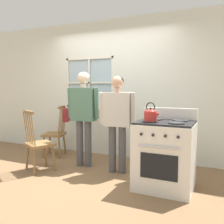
{
  "coord_description": "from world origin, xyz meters",
  "views": [
    {
      "loc": [
        2.07,
        -3.13,
        1.38
      ],
      "look_at": [
        0.47,
        0.35,
        1.0
      ],
      "focal_mm": 40.0,
      "sensor_mm": 36.0,
      "label": 1
    }
  ],
  "objects_px": {
    "person_elderly_left": "(84,110)",
    "person_teen_center": "(117,115)",
    "chair_near_wall": "(39,144)",
    "stove": "(165,154)",
    "potted_plant": "(83,104)",
    "handbag": "(66,115)",
    "chair_by_window": "(55,134)",
    "kettle": "(150,114)"
  },
  "relations": [
    {
      "from": "chair_near_wall",
      "to": "person_elderly_left",
      "type": "bearing_deg",
      "value": -108.97
    },
    {
      "from": "chair_near_wall",
      "to": "stove",
      "type": "relative_size",
      "value": 0.93
    },
    {
      "from": "person_elderly_left",
      "to": "potted_plant",
      "type": "height_order",
      "value": "person_elderly_left"
    },
    {
      "from": "chair_near_wall",
      "to": "potted_plant",
      "type": "relative_size",
      "value": 3.51
    },
    {
      "from": "chair_by_window",
      "to": "chair_near_wall",
      "type": "bearing_deg",
      "value": 1.54
    },
    {
      "from": "person_elderly_left",
      "to": "handbag",
      "type": "relative_size",
      "value": 5.34
    },
    {
      "from": "chair_by_window",
      "to": "person_elderly_left",
      "type": "xyz_separation_m",
      "value": [
        0.86,
        -0.32,
        0.55
      ]
    },
    {
      "from": "kettle",
      "to": "potted_plant",
      "type": "height_order",
      "value": "potted_plant"
    },
    {
      "from": "chair_by_window",
      "to": "stove",
      "type": "relative_size",
      "value": 0.93
    },
    {
      "from": "chair_near_wall",
      "to": "stove",
      "type": "xyz_separation_m",
      "value": [
        2.06,
        0.14,
        0.02
      ]
    },
    {
      "from": "chair_by_window",
      "to": "stove",
      "type": "distance_m",
      "value": 2.46
    },
    {
      "from": "person_elderly_left",
      "to": "stove",
      "type": "xyz_separation_m",
      "value": [
        1.5,
        -0.37,
        -0.52
      ]
    },
    {
      "from": "person_elderly_left",
      "to": "handbag",
      "type": "height_order",
      "value": "person_elderly_left"
    },
    {
      "from": "chair_by_window",
      "to": "kettle",
      "type": "xyz_separation_m",
      "value": [
        2.19,
        -0.83,
        0.58
      ]
    },
    {
      "from": "chair_near_wall",
      "to": "potted_plant",
      "type": "distance_m",
      "value": 1.41
    },
    {
      "from": "person_teen_center",
      "to": "stove",
      "type": "relative_size",
      "value": 1.44
    },
    {
      "from": "person_elderly_left",
      "to": "person_teen_center",
      "type": "bearing_deg",
      "value": -10.93
    },
    {
      "from": "chair_near_wall",
      "to": "person_elderly_left",
      "type": "distance_m",
      "value": 0.93
    },
    {
      "from": "kettle",
      "to": "handbag",
      "type": "bearing_deg",
      "value": 155.47
    },
    {
      "from": "stove",
      "to": "handbag",
      "type": "xyz_separation_m",
      "value": [
        -2.14,
        0.77,
        0.37
      ]
    },
    {
      "from": "chair_by_window",
      "to": "handbag",
      "type": "xyz_separation_m",
      "value": [
        0.22,
        0.07,
        0.39
      ]
    },
    {
      "from": "stove",
      "to": "kettle",
      "type": "height_order",
      "value": "kettle"
    },
    {
      "from": "handbag",
      "to": "person_teen_center",
      "type": "bearing_deg",
      "value": -19.17
    },
    {
      "from": "stove",
      "to": "kettle",
      "type": "distance_m",
      "value": 0.59
    },
    {
      "from": "chair_near_wall",
      "to": "potted_plant",
      "type": "xyz_separation_m",
      "value": [
        0.08,
        1.28,
        0.59
      ]
    },
    {
      "from": "kettle",
      "to": "handbag",
      "type": "relative_size",
      "value": 0.8
    },
    {
      "from": "person_teen_center",
      "to": "chair_by_window",
      "type": "bearing_deg",
      "value": 157.9
    },
    {
      "from": "person_teen_center",
      "to": "handbag",
      "type": "relative_size",
      "value": 5.07
    },
    {
      "from": "person_teen_center",
      "to": "potted_plant",
      "type": "xyz_separation_m",
      "value": [
        -1.14,
        0.82,
        0.09
      ]
    },
    {
      "from": "person_teen_center",
      "to": "stove",
      "type": "height_order",
      "value": "person_teen_center"
    },
    {
      "from": "chair_by_window",
      "to": "handbag",
      "type": "relative_size",
      "value": 3.29
    },
    {
      "from": "chair_near_wall",
      "to": "kettle",
      "type": "relative_size",
      "value": 4.09
    },
    {
      "from": "person_teen_center",
      "to": "handbag",
      "type": "height_order",
      "value": "person_teen_center"
    },
    {
      "from": "person_elderly_left",
      "to": "potted_plant",
      "type": "bearing_deg",
      "value": 116.46
    },
    {
      "from": "handbag",
      "to": "person_elderly_left",
      "type": "bearing_deg",
      "value": -31.6
    },
    {
      "from": "person_elderly_left",
      "to": "stove",
      "type": "relative_size",
      "value": 1.51
    },
    {
      "from": "chair_by_window",
      "to": "person_elderly_left",
      "type": "relative_size",
      "value": 0.62
    },
    {
      "from": "chair_near_wall",
      "to": "person_elderly_left",
      "type": "xyz_separation_m",
      "value": [
        0.56,
        0.52,
        0.55
      ]
    },
    {
      "from": "chair_near_wall",
      "to": "handbag",
      "type": "relative_size",
      "value": 3.29
    },
    {
      "from": "kettle",
      "to": "person_teen_center",
      "type": "bearing_deg",
      "value": 146.28
    },
    {
      "from": "chair_near_wall",
      "to": "person_teen_center",
      "type": "distance_m",
      "value": 1.39
    },
    {
      "from": "stove",
      "to": "kettle",
      "type": "relative_size",
      "value": 4.39
    }
  ]
}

